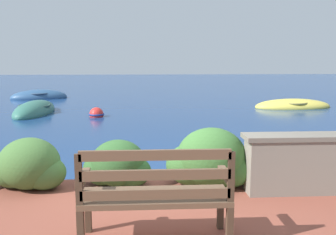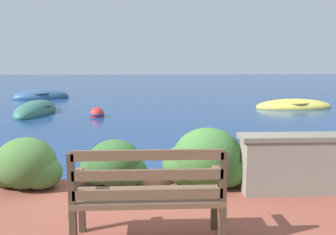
% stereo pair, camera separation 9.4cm
% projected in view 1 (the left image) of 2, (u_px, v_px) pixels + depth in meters
% --- Properties ---
extents(ground_plane, '(80.00, 80.00, 0.00)m').
position_uv_depth(ground_plane, '(158.00, 192.00, 5.40)').
color(ground_plane, navy).
extents(park_bench, '(1.38, 0.48, 0.93)m').
position_uv_depth(park_bench, '(155.00, 193.00, 3.40)').
color(park_bench, '#433123').
rests_on(park_bench, patio_terrace).
extents(stone_wall, '(1.97, 0.39, 0.75)m').
position_uv_depth(stone_wall, '(320.00, 163.00, 4.76)').
color(stone_wall, gray).
rests_on(stone_wall, patio_terrace).
extents(hedge_clump_left, '(1.00, 0.72, 0.68)m').
position_uv_depth(hedge_clump_left, '(29.00, 167.00, 4.90)').
color(hedge_clump_left, '#426B33').
rests_on(hedge_clump_left, patio_terrace).
extents(hedge_clump_centre, '(0.92, 0.66, 0.63)m').
position_uv_depth(hedge_clump_centre, '(117.00, 166.00, 5.01)').
color(hedge_clump_centre, '#2D5628').
rests_on(hedge_clump_centre, patio_terrace).
extents(hedge_clump_right, '(1.16, 0.84, 0.79)m').
position_uv_depth(hedge_clump_right, '(210.00, 161.00, 4.99)').
color(hedge_clump_right, '#38662D').
rests_on(hedge_clump_right, patio_terrace).
extents(hedge_clump_far_right, '(0.77, 0.55, 0.52)m').
position_uv_depth(hedge_clump_far_right, '(284.00, 167.00, 5.10)').
color(hedge_clump_far_right, '#2D5628').
rests_on(hedge_clump_far_right, patio_terrace).
extents(rowboat_nearest, '(1.21, 3.11, 0.78)m').
position_uv_depth(rowboat_nearest, '(35.00, 112.00, 13.13)').
color(rowboat_nearest, '#336B5B').
rests_on(rowboat_nearest, ground_plane).
extents(rowboat_mid, '(3.05, 1.32, 0.62)m').
position_uv_depth(rowboat_mid, '(293.00, 106.00, 14.61)').
color(rowboat_mid, '#DBC64C').
rests_on(rowboat_mid, ground_plane).
extents(rowboat_far, '(2.82, 1.87, 0.76)m').
position_uv_depth(rowboat_far, '(39.00, 97.00, 17.94)').
color(rowboat_far, '#2D517A').
rests_on(rowboat_far, ground_plane).
extents(mooring_buoy, '(0.51, 0.51, 0.47)m').
position_uv_depth(mooring_buoy, '(96.00, 114.00, 12.38)').
color(mooring_buoy, red).
rests_on(mooring_buoy, ground_plane).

